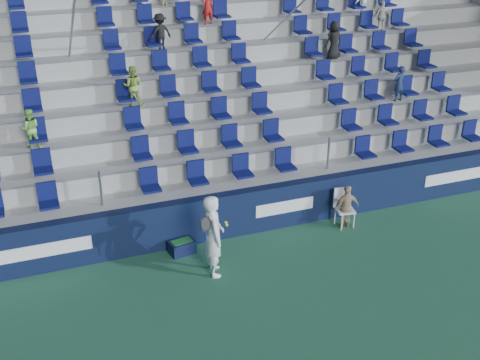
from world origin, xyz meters
The scene contains 7 objects.
ground centered at (0.00, 0.00, 0.00)m, with size 70.00×70.00×0.00m, color #2A6242.
sponsor_wall centered at (0.00, 3.15, 0.60)m, with size 24.00×0.32×1.20m.
grandstand centered at (0.00, 8.24, 2.14)m, with size 24.00×8.17×6.63m.
tennis_player centered at (-0.84, 1.69, 0.99)m, with size 0.69×0.78×1.98m.
line_judge_chair centered at (3.03, 2.66, 0.59)m, with size 0.52×0.53×1.03m.
line_judge centered at (3.03, 2.50, 0.59)m, with size 0.69×0.29×1.18m, color tan.
ball_bin centered at (-1.32, 2.75, 0.18)m, with size 0.66×0.49×0.34m.
Camera 1 is at (-4.28, -9.39, 7.99)m, focal length 45.00 mm.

